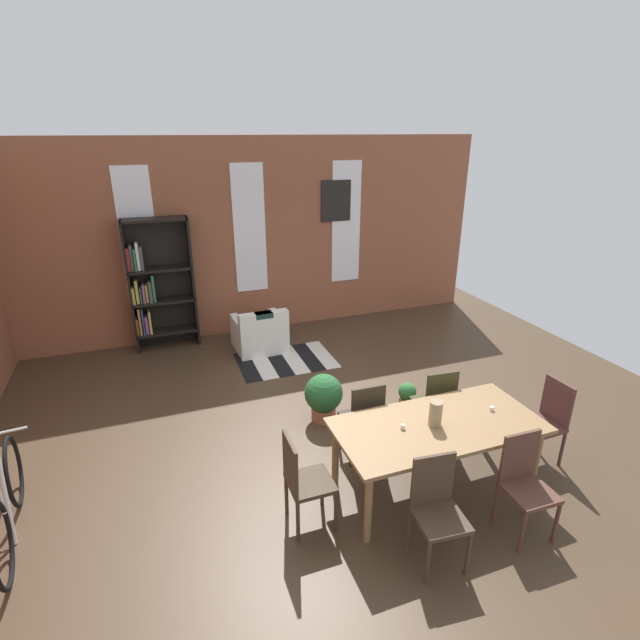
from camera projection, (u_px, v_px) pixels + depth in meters
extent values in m
plane|color=#453323|center=(322.00, 436.00, 5.78)|extent=(9.98, 9.98, 0.00)
cube|color=brown|center=(249.00, 238.00, 8.33)|extent=(8.68, 0.12, 3.35)
cube|color=white|center=(139.00, 237.00, 7.63)|extent=(0.55, 0.02, 2.18)
cube|color=white|center=(250.00, 229.00, 8.21)|extent=(0.55, 0.02, 2.18)
cube|color=white|center=(346.00, 223.00, 8.78)|extent=(0.55, 0.02, 2.18)
cube|color=olive|center=(438.00, 426.00, 4.67)|extent=(2.04, 0.97, 0.04)
cylinder|color=olive|center=(368.00, 508.00, 4.18)|extent=(0.07, 0.07, 0.73)
cylinder|color=olive|center=(536.00, 461.00, 4.77)|extent=(0.07, 0.07, 0.73)
cylinder|color=olive|center=(335.00, 455.00, 4.85)|extent=(0.07, 0.07, 0.73)
cylinder|color=olive|center=(486.00, 420.00, 5.44)|extent=(0.07, 0.07, 0.73)
cylinder|color=#998466|center=(436.00, 413.00, 4.60)|extent=(0.13, 0.13, 0.25)
cylinder|color=silver|center=(492.00, 409.00, 4.88)|extent=(0.04, 0.04, 0.04)
cylinder|color=silver|center=(403.00, 427.00, 4.58)|extent=(0.04, 0.04, 0.05)
cube|color=#34321A|center=(432.00, 404.00, 5.61)|extent=(0.43, 0.43, 0.04)
cube|color=#34321A|center=(442.00, 393.00, 5.36)|extent=(0.38, 0.06, 0.50)
cylinder|color=#34321A|center=(437.00, 411.00, 5.91)|extent=(0.04, 0.04, 0.43)
cylinder|color=#34321A|center=(410.00, 415.00, 5.82)|extent=(0.04, 0.04, 0.43)
cylinder|color=#34321A|center=(452.00, 427.00, 5.58)|extent=(0.04, 0.04, 0.43)
cylinder|color=#34321A|center=(423.00, 432.00, 5.50)|extent=(0.04, 0.04, 0.43)
cube|color=#2E271C|center=(361.00, 419.00, 5.32)|extent=(0.41, 0.41, 0.04)
cube|color=#2E271C|center=(368.00, 408.00, 5.07)|extent=(0.38, 0.04, 0.50)
cylinder|color=#2E271C|center=(368.00, 425.00, 5.62)|extent=(0.04, 0.04, 0.43)
cylinder|color=#2E271C|center=(339.00, 431.00, 5.51)|extent=(0.04, 0.04, 0.43)
cylinder|color=#2E271C|center=(381.00, 443.00, 5.30)|extent=(0.04, 0.04, 0.43)
cylinder|color=#2E271C|center=(351.00, 449.00, 5.20)|extent=(0.04, 0.04, 0.43)
cube|color=#433124|center=(440.00, 519.00, 3.95)|extent=(0.44, 0.44, 0.04)
cube|color=#433124|center=(433.00, 480.00, 4.02)|extent=(0.38, 0.07, 0.50)
cylinder|color=#433124|center=(428.00, 563.00, 3.83)|extent=(0.04, 0.04, 0.43)
cylinder|color=#433124|center=(468.00, 553.00, 3.92)|extent=(0.04, 0.04, 0.43)
cylinder|color=#433124|center=(409.00, 529.00, 4.16)|extent=(0.04, 0.04, 0.43)
cylinder|color=#433124|center=(447.00, 521.00, 4.24)|extent=(0.04, 0.04, 0.43)
cube|color=#55302D|center=(540.00, 425.00, 5.21)|extent=(0.41, 0.41, 0.04)
cube|color=#55302D|center=(557.00, 402.00, 5.18)|extent=(0.04, 0.38, 0.50)
cylinder|color=#55302D|center=(512.00, 438.00, 5.38)|extent=(0.04, 0.04, 0.43)
cylinder|color=#55302D|center=(536.00, 457.00, 5.07)|extent=(0.04, 0.04, 0.43)
cylinder|color=#55302D|center=(537.00, 431.00, 5.51)|extent=(0.04, 0.04, 0.43)
cylinder|color=#55302D|center=(562.00, 449.00, 5.20)|extent=(0.04, 0.04, 0.43)
cube|color=#3F3021|center=(310.00, 483.00, 4.36)|extent=(0.40, 0.40, 0.04)
cube|color=#3F3021|center=(290.00, 465.00, 4.21)|extent=(0.03, 0.38, 0.50)
cylinder|color=#3F3021|center=(336.00, 512.00, 4.35)|extent=(0.04, 0.04, 0.43)
cylinder|color=#3F3021|center=(322.00, 486.00, 4.66)|extent=(0.04, 0.04, 0.43)
cylinder|color=#3F3021|center=(298.00, 522.00, 4.23)|extent=(0.04, 0.04, 0.43)
cylinder|color=#3F3021|center=(286.00, 495.00, 4.55)|extent=(0.04, 0.04, 0.43)
cube|color=#533228|center=(529.00, 492.00, 4.24)|extent=(0.41, 0.41, 0.04)
cube|color=#533228|center=(519.00, 456.00, 4.32)|extent=(0.38, 0.04, 0.50)
cylinder|color=#533228|center=(522.00, 533.00, 4.12)|extent=(0.04, 0.04, 0.43)
cylinder|color=#533228|center=(556.00, 523.00, 4.23)|extent=(0.04, 0.04, 0.43)
cylinder|color=#533228|center=(496.00, 504.00, 4.44)|extent=(0.04, 0.04, 0.43)
cylinder|color=#533228|center=(527.00, 495.00, 4.54)|extent=(0.04, 0.04, 0.43)
cube|color=black|center=(130.00, 288.00, 7.66)|extent=(0.04, 0.33, 2.16)
cube|color=black|center=(193.00, 282.00, 7.97)|extent=(0.04, 0.33, 2.16)
cube|color=black|center=(161.00, 282.00, 7.96)|extent=(1.02, 0.01, 2.16)
cube|color=black|center=(168.00, 331.00, 8.11)|extent=(0.98, 0.33, 0.04)
cube|color=orange|center=(138.00, 326.00, 7.91)|extent=(0.03, 0.21, 0.28)
cube|color=orange|center=(140.00, 320.00, 7.89)|extent=(0.03, 0.25, 0.46)
cube|color=#284C8C|center=(143.00, 320.00, 7.91)|extent=(0.03, 0.27, 0.45)
cube|color=#8C4C8C|center=(147.00, 324.00, 7.95)|extent=(0.05, 0.21, 0.30)
cube|color=gold|center=(150.00, 321.00, 7.95)|extent=(0.04, 0.25, 0.38)
cube|color=black|center=(164.00, 301.00, 7.92)|extent=(0.98, 0.33, 0.04)
cube|color=gold|center=(133.00, 295.00, 7.71)|extent=(0.04, 0.25, 0.26)
cube|color=gold|center=(137.00, 291.00, 7.71)|extent=(0.04, 0.20, 0.38)
cube|color=#33724C|center=(141.00, 294.00, 7.75)|extent=(0.03, 0.21, 0.26)
cube|color=#8C4C8C|center=(144.00, 293.00, 7.76)|extent=(0.04, 0.26, 0.30)
cube|color=gold|center=(147.00, 293.00, 7.78)|extent=(0.04, 0.19, 0.29)
cube|color=#4C4C51|center=(150.00, 291.00, 7.78)|extent=(0.05, 0.27, 0.35)
cube|color=#33724C|center=(153.00, 287.00, 7.78)|extent=(0.04, 0.22, 0.45)
cube|color=black|center=(160.00, 269.00, 7.72)|extent=(0.98, 0.33, 0.04)
cube|color=#B22D28|center=(128.00, 259.00, 7.50)|extent=(0.05, 0.18, 0.36)
cube|color=#4C4C51|center=(131.00, 257.00, 7.51)|extent=(0.04, 0.20, 0.41)
cube|color=#33724C|center=(135.00, 259.00, 7.53)|extent=(0.03, 0.27, 0.35)
cube|color=white|center=(138.00, 256.00, 7.53)|extent=(0.04, 0.18, 0.43)
cube|color=#4C4C51|center=(141.00, 258.00, 7.56)|extent=(0.05, 0.19, 0.37)
cube|color=black|center=(154.00, 219.00, 7.43)|extent=(0.98, 0.33, 0.04)
cube|color=white|center=(259.00, 337.00, 8.05)|extent=(0.83, 0.83, 0.40)
cube|color=white|center=(264.00, 323.00, 7.63)|extent=(0.81, 0.19, 0.35)
cube|color=white|center=(278.00, 319.00, 8.07)|extent=(0.15, 0.72, 0.15)
cube|color=white|center=(238.00, 325.00, 7.82)|extent=(0.15, 0.72, 0.15)
cube|color=#19382D|center=(263.00, 315.00, 7.58)|extent=(0.29, 0.18, 0.08)
torus|color=black|center=(2.00, 545.00, 3.85)|extent=(0.11, 0.71, 0.71)
torus|color=black|center=(14.00, 471.00, 4.69)|extent=(0.11, 0.71, 0.71)
cylinder|color=silver|center=(6.00, 495.00, 4.23)|extent=(0.07, 0.32, 0.87)
cylinder|color=silver|center=(0.00, 433.00, 4.42)|extent=(0.44, 0.07, 0.02)
cylinder|color=#9E6042|center=(324.00, 413.00, 6.10)|extent=(0.31, 0.31, 0.18)
sphere|color=#235B2D|center=(324.00, 393.00, 5.99)|extent=(0.48, 0.48, 0.48)
cylinder|color=#9E6042|center=(406.00, 405.00, 6.23)|extent=(0.20, 0.20, 0.22)
sphere|color=#2D6B33|center=(407.00, 391.00, 6.16)|extent=(0.23, 0.23, 0.23)
cube|color=black|center=(247.00, 366.00, 7.47)|extent=(0.25, 1.05, 0.01)
cube|color=silver|center=(263.00, 364.00, 7.55)|extent=(0.25, 1.05, 0.01)
cube|color=black|center=(278.00, 361.00, 7.63)|extent=(0.25, 1.05, 0.01)
cube|color=silver|center=(293.00, 359.00, 7.71)|extent=(0.25, 1.05, 0.01)
cube|color=black|center=(308.00, 357.00, 7.79)|extent=(0.25, 1.05, 0.01)
cube|color=silver|center=(322.00, 354.00, 7.87)|extent=(0.25, 1.05, 0.01)
cube|color=black|center=(336.00, 201.00, 8.56)|extent=(0.56, 0.03, 0.72)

